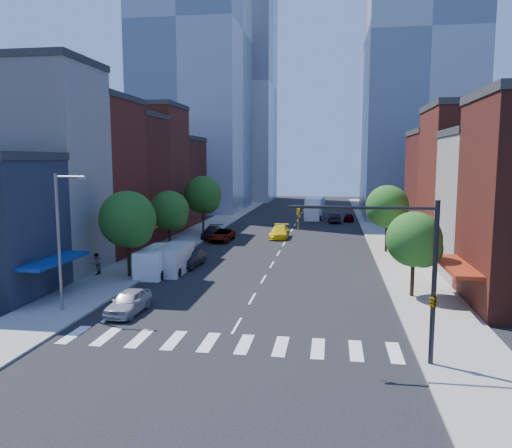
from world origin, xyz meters
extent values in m
plane|color=black|center=(0.00, 0.00, 0.00)|extent=(220.00, 220.00, 0.00)
cube|color=gray|center=(-12.50, 40.00, 0.07)|extent=(5.00, 120.00, 0.15)
cube|color=gray|center=(12.50, 40.00, 0.07)|extent=(5.00, 120.00, 0.15)
cube|color=silver|center=(0.00, -3.00, 0.01)|extent=(19.00, 3.00, 0.01)
cube|color=beige|center=(-21.00, 12.00, 9.00)|extent=(12.00, 8.00, 18.00)
cube|color=maroon|center=(-21.00, 20.50, 8.00)|extent=(12.00, 9.00, 16.00)
cube|color=#4E1D13|center=(-21.00, 29.00, 7.50)|extent=(12.00, 8.00, 15.00)
cube|color=maroon|center=(-21.00, 37.50, 8.50)|extent=(12.00, 9.00, 17.00)
cube|color=#4E1D13|center=(-21.00, 47.00, 6.50)|extent=(12.00, 10.00, 13.00)
cube|color=maroon|center=(21.00, 24.00, 7.50)|extent=(12.00, 10.00, 15.00)
cube|color=#4E1D13|center=(21.00, 34.00, 6.50)|extent=(12.00, 10.00, 13.00)
cube|color=#8C99A8|center=(-22.00, 70.00, 35.00)|extent=(20.00, 22.00, 70.00)
cube|color=#9EA5AD|center=(20.00, 62.00, 30.00)|extent=(18.00, 20.00, 60.00)
cube|color=#8C99A8|center=(24.00, 85.00, 40.00)|extent=(22.00, 22.00, 80.00)
cube|color=#9EA5AD|center=(-18.00, 95.00, 28.00)|extent=(18.00, 18.00, 56.00)
cylinder|color=black|center=(10.50, -4.50, 4.15)|extent=(0.24, 0.24, 8.00)
cylinder|color=black|center=(7.00, -4.50, 7.75)|extent=(7.00, 0.16, 0.16)
imported|color=gold|center=(4.00, -4.50, 7.15)|extent=(0.22, 0.18, 1.10)
imported|color=gold|center=(10.50, -4.50, 3.35)|extent=(0.48, 2.24, 0.90)
cylinder|color=slate|center=(-12.00, 1.00, 4.65)|extent=(0.20, 0.20, 9.00)
cylinder|color=slate|center=(-11.00, 1.00, 8.95)|extent=(2.00, 0.14, 0.14)
cube|color=slate|center=(-10.10, 1.00, 8.90)|extent=(0.50, 0.25, 0.18)
cylinder|color=black|center=(-11.50, 11.00, 2.11)|extent=(0.28, 0.28, 3.92)
sphere|color=#164E18|center=(-11.50, 11.00, 5.05)|extent=(4.80, 4.80, 4.80)
sphere|color=#164E18|center=(-10.90, 10.70, 4.35)|extent=(3.36, 3.36, 3.36)
cylinder|color=black|center=(-11.50, 22.00, 1.97)|extent=(0.28, 0.28, 3.64)
sphere|color=#164E18|center=(-11.50, 22.00, 4.70)|extent=(4.20, 4.20, 4.20)
sphere|color=#164E18|center=(-10.90, 21.70, 4.05)|extent=(2.94, 2.94, 2.94)
cylinder|color=black|center=(-11.50, 36.00, 2.25)|extent=(0.28, 0.28, 4.20)
sphere|color=#164E18|center=(-11.50, 36.00, 5.40)|extent=(5.00, 5.00, 5.00)
sphere|color=#164E18|center=(-10.90, 35.70, 4.65)|extent=(3.50, 3.50, 3.50)
cylinder|color=black|center=(11.50, 8.00, 1.83)|extent=(0.28, 0.28, 3.36)
sphere|color=#164E18|center=(11.50, 8.00, 4.35)|extent=(4.00, 4.00, 4.00)
sphere|color=#164E18|center=(12.10, 7.70, 3.75)|extent=(2.80, 2.80, 2.80)
cylinder|color=black|center=(11.50, 26.00, 2.11)|extent=(0.28, 0.28, 3.92)
sphere|color=#164E18|center=(11.50, 26.00, 5.05)|extent=(4.60, 4.60, 4.60)
sphere|color=#164E18|center=(12.10, 25.70, 4.35)|extent=(3.22, 3.22, 3.22)
imported|color=#A4A4A8|center=(-7.50, 1.39, 0.77)|extent=(1.96, 4.59, 1.55)
imported|color=black|center=(-7.50, 15.99, 0.80)|extent=(1.96, 4.94, 1.60)
imported|color=#999999|center=(-7.82, 31.08, 0.74)|extent=(2.57, 5.38, 1.48)
imported|color=black|center=(-9.50, 33.00, 0.78)|extent=(2.34, 5.41, 1.55)
cube|color=silver|center=(-8.33, 13.50, 1.19)|extent=(2.29, 5.68, 2.38)
cube|color=black|center=(-8.32, 11.34, 1.53)|extent=(2.10, 1.14, 1.02)
cylinder|color=black|center=(-9.34, 11.56, 0.40)|extent=(0.29, 0.86, 0.86)
cylinder|color=black|center=(-7.30, 11.57, 0.40)|extent=(0.29, 0.86, 0.86)
cylinder|color=black|center=(-9.35, 15.42, 0.40)|extent=(0.29, 0.86, 0.86)
cylinder|color=black|center=(-7.31, 15.43, 0.40)|extent=(0.29, 0.86, 0.86)
cube|color=white|center=(-9.50, 12.38, 1.19)|extent=(2.27, 5.65, 2.37)
cube|color=black|center=(-9.50, 10.23, 1.53)|extent=(2.09, 1.13, 1.02)
cylinder|color=black|center=(-10.51, 10.46, 0.40)|extent=(0.28, 0.86, 0.86)
cylinder|color=black|center=(-8.48, 10.46, 0.40)|extent=(0.28, 0.86, 0.86)
cylinder|color=black|center=(-10.52, 14.30, 0.40)|extent=(0.28, 0.86, 0.86)
cylinder|color=black|center=(-8.49, 14.30, 0.40)|extent=(0.28, 0.86, 0.86)
imported|color=yellow|center=(-1.00, 34.59, 0.81)|extent=(2.31, 5.58, 1.61)
imported|color=black|center=(6.03, 51.77, 0.80)|extent=(2.06, 4.99, 1.61)
imported|color=#999999|center=(8.41, 53.83, 0.65)|extent=(1.90, 3.93, 1.30)
cube|color=white|center=(2.78, 56.92, 1.79)|extent=(3.21, 7.47, 3.59)
cube|color=white|center=(2.47, 52.67, 1.23)|extent=(2.61, 2.19, 2.24)
cylinder|color=black|center=(1.31, 53.65, 0.50)|extent=(0.41, 1.03, 1.01)
cylinder|color=black|center=(3.77, 53.47, 0.50)|extent=(0.41, 1.03, 1.01)
cylinder|color=black|center=(1.67, 58.68, 0.50)|extent=(0.41, 1.03, 1.01)
cylinder|color=black|center=(4.13, 58.51, 0.50)|extent=(0.41, 1.03, 1.01)
imported|color=#999999|center=(-14.25, 4.94, 0.93)|extent=(0.44, 0.61, 1.57)
imported|color=#999999|center=(-14.50, 11.02, 1.08)|extent=(0.73, 0.93, 1.87)
camera|label=1|loc=(5.57, -28.80, 10.02)|focal=35.00mm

